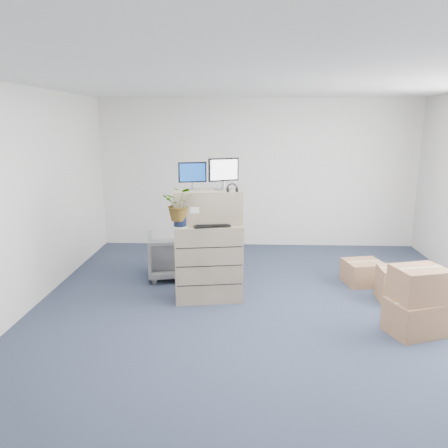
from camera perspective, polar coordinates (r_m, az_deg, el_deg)
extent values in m
plane|color=#272D46|center=(5.36, 5.48, -12.91)|extent=(7.00, 7.00, 0.00)
cube|color=silver|center=(8.38, 4.44, 6.60)|extent=(6.00, 0.02, 2.80)
cube|color=gray|center=(5.92, -2.11, -4.87)|extent=(0.96, 0.67, 1.04)
cube|color=gray|center=(5.78, -2.20, 2.28)|extent=(0.95, 0.57, 0.44)
cube|color=#99999E|center=(5.75, -4.11, 4.52)|extent=(0.22, 0.18, 0.01)
cylinder|color=#99999E|center=(5.74, -4.12, 5.02)|extent=(0.03, 0.03, 0.09)
cube|color=black|center=(5.72, -4.15, 6.76)|extent=(0.36, 0.12, 0.26)
cube|color=navy|center=(5.71, -4.13, 6.74)|extent=(0.32, 0.09, 0.23)
cube|color=#99999E|center=(5.76, -0.06, 4.57)|extent=(0.27, 0.24, 0.01)
cylinder|color=#99999E|center=(5.75, -0.06, 5.14)|extent=(0.04, 0.04, 0.10)
cube|color=black|center=(5.72, -0.06, 7.12)|extent=(0.39, 0.21, 0.30)
cube|color=white|center=(5.71, 0.00, 7.10)|extent=(0.34, 0.17, 0.26)
torus|color=black|center=(5.58, 1.08, 4.63)|extent=(0.14, 0.04, 0.14)
cube|color=black|center=(5.63, -1.66, -0.18)|extent=(0.51, 0.32, 0.02)
ellipsoid|color=silver|center=(5.73, 1.09, 0.08)|extent=(0.09, 0.06, 0.03)
cylinder|color=gray|center=(5.80, -1.65, 1.48)|extent=(0.08, 0.08, 0.28)
cube|color=silver|center=(5.84, -2.87, 0.25)|extent=(0.06, 0.06, 0.02)
cube|color=black|center=(5.82, -2.88, 0.86)|extent=(0.06, 0.04, 0.11)
cube|color=black|center=(5.96, 1.20, 0.70)|extent=(0.18, 0.14, 0.05)
cube|color=#3E96D4|center=(5.91, 0.82, 1.32)|extent=(0.25, 0.12, 0.09)
cylinder|color=#B0C9A2|center=(5.62, -5.74, -0.32)|extent=(0.20, 0.20, 0.02)
cylinder|color=black|center=(5.61, -5.76, 0.40)|extent=(0.17, 0.17, 0.13)
imported|color=#295B1A|center=(5.57, -5.80, 2.17)|extent=(0.45, 0.49, 0.34)
imported|color=slate|center=(6.80, -6.80, -3.81)|extent=(0.85, 0.81, 0.75)
cube|color=brown|center=(5.49, 23.62, -11.08)|extent=(0.69, 0.61, 0.39)
cube|color=brown|center=(6.26, 24.90, -8.44)|extent=(0.49, 0.40, 0.35)
cube|color=brown|center=(6.84, 17.69, -6.04)|extent=(0.61, 0.58, 0.35)
cube|color=brown|center=(5.38, 24.12, -7.17)|extent=(0.64, 0.56, 0.38)
cube|color=brown|center=(6.36, 22.34, -7.34)|extent=(0.65, 0.43, 0.46)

